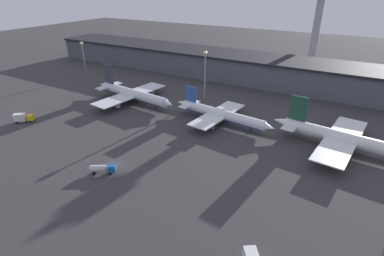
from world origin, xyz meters
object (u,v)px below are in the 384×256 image
at_px(service_vehicle_0, 103,168).
at_px(control_tower, 318,18).
at_px(airplane_1, 221,115).
at_px(service_vehicle_3, 23,118).
at_px(airplane_2, 347,140).
at_px(airplane_0, 133,94).

distance_m(service_vehicle_0, control_tower, 162.49).
relative_size(airplane_1, service_vehicle_3, 6.22).
distance_m(airplane_2, service_vehicle_3, 117.98).
bearing_deg(service_vehicle_0, control_tower, 46.98).
height_order(service_vehicle_3, control_tower, control_tower).
bearing_deg(service_vehicle_0, airplane_1, 40.24).
height_order(service_vehicle_0, service_vehicle_3, service_vehicle_3).
distance_m(service_vehicle_3, control_tower, 170.40).
height_order(airplane_2, control_tower, control_tower).
distance_m(airplane_0, airplane_2, 88.12).
xyz_separation_m(airplane_0, airplane_1, (43.92, -0.05, -0.43)).
relative_size(airplane_0, service_vehicle_3, 6.72).
relative_size(airplane_0, service_vehicle_0, 6.64).
bearing_deg(airplane_2, service_vehicle_3, -154.16).
relative_size(airplane_2, control_tower, 0.97).
bearing_deg(airplane_0, control_tower, 68.86).
relative_size(service_vehicle_0, service_vehicle_3, 1.01).
relative_size(airplane_0, airplane_1, 1.08).
bearing_deg(airplane_1, service_vehicle_3, -143.77).
distance_m(airplane_0, service_vehicle_3, 44.88).
bearing_deg(airplane_1, service_vehicle_0, -100.27).
bearing_deg(airplane_1, airplane_0, -173.55).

